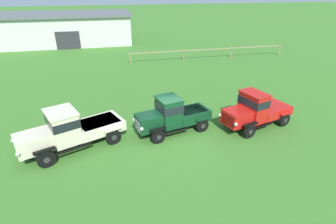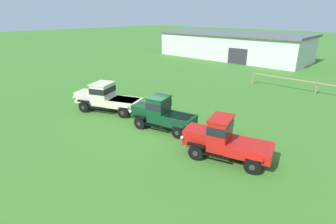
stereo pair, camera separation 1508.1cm
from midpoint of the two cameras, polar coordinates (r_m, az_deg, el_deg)
ground_plane at (r=14.87m, az=19.59°, el=-12.18°), size 240.00×240.00×0.00m
farm_shed at (r=46.42m, az=22.34°, el=12.33°), size 25.76×10.06×4.44m
vintage_truck_foreground_near at (r=17.05m, az=3.52°, el=-2.22°), size 5.84×3.75×2.30m
vintage_truck_second_in_line at (r=14.89m, az=22.33°, el=-7.50°), size 4.82×2.64×2.28m
vintage_truck_midrow_center at (r=13.94m, az=42.19°, el=-13.81°), size 5.04×3.03×2.33m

